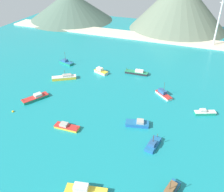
# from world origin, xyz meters

# --- Properties ---
(ground) EXTENTS (260.00, 280.00, 0.50)m
(ground) POSITION_xyz_m (0.00, 30.00, -0.25)
(ground) COLOR teal
(fishing_boat_0) EXTENTS (8.39, 4.88, 2.14)m
(fishing_boat_0) POSITION_xyz_m (0.43, 30.67, 0.78)
(fishing_boat_0) COLOR #1E5BA8
(fishing_boat_0) RESTS_ON ground
(fishing_boat_1) EXTENTS (7.93, 7.40, 6.33)m
(fishing_boat_1) POSITION_xyz_m (4.94, 53.00, 0.88)
(fishing_boat_1) COLOR silver
(fishing_boat_1) RESTS_ON ground
(fishing_boat_4) EXTENTS (7.93, 10.68, 2.19)m
(fishing_boat_4) POSITION_xyz_m (-42.24, 32.01, 0.72)
(fishing_boat_4) COLOR #198466
(fishing_boat_4) RESTS_ON ground
(fishing_boat_6) EXTENTS (10.79, 8.22, 4.64)m
(fishing_boat_6) POSITION_xyz_m (-40.33, 51.24, 0.88)
(fishing_boat_6) COLOR gold
(fishing_boat_6) RESTS_ON ground
(fishing_boat_8) EXTENTS (3.88, 7.58, 4.56)m
(fishing_boat_8) POSITION_xyz_m (7.62, 22.52, 0.77)
(fishing_boat_8) COLOR #1E5BA8
(fishing_boat_8) RESTS_ON ground
(fishing_boat_9) EXTENTS (7.49, 4.96, 2.67)m
(fishing_boat_9) POSITION_xyz_m (-27.21, 63.02, 0.98)
(fishing_boat_9) COLOR silver
(fishing_boat_9) RESTS_ON ground
(fishing_boat_10) EXTENTS (11.12, 3.11, 2.37)m
(fishing_boat_10) POSITION_xyz_m (-10.64, 68.47, 0.82)
(fishing_boat_10) COLOR #232328
(fishing_boat_10) RESTS_ON ground
(fishing_boat_11) EXTENTS (8.35, 5.02, 6.53)m
(fishing_boat_11) POSITION_xyz_m (-48.48, 66.75, 0.77)
(fishing_boat_11) COLOR #198466
(fishing_boat_11) RESTS_ON ground
(fishing_boat_12) EXTENTS (10.77, 4.90, 2.80)m
(fishing_boat_12) POSITION_xyz_m (-4.24, 0.03, 0.98)
(fishing_boat_12) COLOR #198466
(fishing_boat_12) RESTS_ON ground
(fishing_boat_14) EXTENTS (8.61, 3.18, 1.80)m
(fishing_boat_14) POSITION_xyz_m (-21.48, 20.57, 0.62)
(fishing_boat_14) COLOR gold
(fishing_boat_14) RESTS_ON ground
(fishing_boat_15) EXTENTS (7.86, 4.91, 2.17)m
(fishing_boat_15) POSITION_xyz_m (21.47, 45.62, 0.76)
(fishing_boat_15) COLOR #198466
(fishing_boat_15) RESTS_ON ground
(buoy_0) EXTENTS (0.84, 0.84, 0.84)m
(buoy_0) POSITION_xyz_m (-44.80, 21.65, 0.15)
(buoy_0) COLOR gold
(buoy_0) RESTS_ON ground
(beach_strip) EXTENTS (247.00, 15.02, 1.20)m
(beach_strip) POSITION_xyz_m (0.00, 122.99, 0.60)
(beach_strip) COLOR beige
(beach_strip) RESTS_ON ground
(hill_west) EXTENTS (68.73, 68.73, 22.65)m
(hill_west) POSITION_xyz_m (-90.02, 146.47, 11.33)
(hill_west) COLOR #4C6656
(hill_west) RESTS_ON ground
(hill_central) EXTENTS (69.70, 69.70, 35.35)m
(hill_central) POSITION_xyz_m (-4.24, 151.57, 17.68)
(hill_central) COLOR #60705B
(hill_central) RESTS_ON ground
(radio_tower) EXTENTS (3.12, 2.49, 31.17)m
(radio_tower) POSITION_xyz_m (22.38, 121.31, 15.90)
(radio_tower) COLOR silver
(radio_tower) RESTS_ON ground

